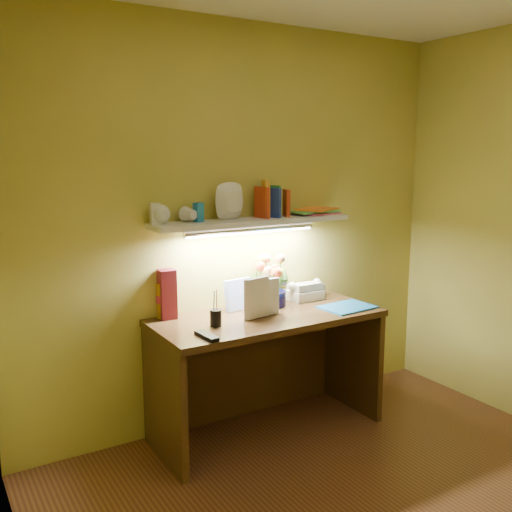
{
  "coord_description": "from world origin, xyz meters",
  "views": [
    {
      "loc": [
        -1.78,
        -1.6,
        1.71
      ],
      "look_at": [
        0.01,
        1.35,
        1.09
      ],
      "focal_mm": 40.0,
      "sensor_mm": 36.0,
      "label": 1
    }
  ],
  "objects": [
    {
      "name": "desk",
      "position": [
        0.0,
        1.2,
        0.38
      ],
      "size": [
        1.4,
        0.6,
        0.75
      ],
      "primitive_type": "cube",
      "color": "#38250F",
      "rests_on": "ground"
    },
    {
      "name": "flower_bouquet",
      "position": [
        0.13,
        1.37,
        0.92
      ],
      "size": [
        0.27,
        0.27,
        0.34
      ],
      "primitive_type": null,
      "rotation": [
        0.0,
        0.0,
        0.35
      ],
      "color": "#080834",
      "rests_on": "desk"
    },
    {
      "name": "telephone",
      "position": [
        0.41,
        1.38,
        0.81
      ],
      "size": [
        0.22,
        0.17,
        0.13
      ],
      "primitive_type": null,
      "rotation": [
        0.0,
        0.0,
        0.02
      ],
      "color": "white",
      "rests_on": "desk"
    },
    {
      "name": "desk_clock",
      "position": [
        0.56,
        1.42,
        0.79
      ],
      "size": [
        0.08,
        0.04,
        0.07
      ],
      "primitive_type": "cube",
      "rotation": [
        0.0,
        0.0,
        -0.08
      ],
      "color": "#B4B4B9",
      "rests_on": "desk"
    },
    {
      "name": "whisky_bottle",
      "position": [
        -0.56,
        1.45,
        0.88
      ],
      "size": [
        0.08,
        0.08,
        0.27
      ],
      "primitive_type": null,
      "rotation": [
        0.0,
        0.0,
        0.16
      ],
      "color": "#A86F15",
      "rests_on": "desk"
    },
    {
      "name": "whisky_box",
      "position": [
        -0.55,
        1.44,
        0.9
      ],
      "size": [
        0.1,
        0.1,
        0.29
      ],
      "primitive_type": "cube",
      "rotation": [
        0.0,
        0.0,
        -0.08
      ],
      "color": "maroon",
      "rests_on": "desk"
    },
    {
      "name": "pen_cup",
      "position": [
        -0.37,
        1.16,
        0.83
      ],
      "size": [
        0.08,
        0.08,
        0.16
      ],
      "primitive_type": "cylinder",
      "rotation": [
        0.0,
        0.0,
        -0.15
      ],
      "color": "black",
      "rests_on": "desk"
    },
    {
      "name": "art_card",
      "position": [
        -0.09,
        1.39,
        0.85
      ],
      "size": [
        0.2,
        0.07,
        0.19
      ],
      "primitive_type": null,
      "rotation": [
        0.0,
        0.0,
        0.16
      ],
      "color": "white",
      "rests_on": "desk"
    },
    {
      "name": "tv_remote",
      "position": [
        -0.51,
        1.0,
        0.76
      ],
      "size": [
        0.07,
        0.18,
        0.02
      ],
      "primitive_type": "cube",
      "rotation": [
        0.0,
        0.0,
        0.09
      ],
      "color": "black",
      "rests_on": "desk"
    },
    {
      "name": "blue_folder",
      "position": [
        0.51,
        1.07,
        0.75
      ],
      "size": [
        0.34,
        0.26,
        0.01
      ],
      "primitive_type": "cube",
      "rotation": [
        0.0,
        0.0,
        0.08
      ],
      "color": "#1C73B1",
      "rests_on": "desk"
    },
    {
      "name": "desk_book_a",
      "position": [
        -0.19,
        1.16,
        0.87
      ],
      "size": [
        0.18,
        0.04,
        0.25
      ],
      "primitive_type": "imported",
      "rotation": [
        0.0,
        0.0,
        0.08
      ],
      "color": "silver",
      "rests_on": "desk"
    },
    {
      "name": "desk_book_b",
      "position": [
        -0.09,
        1.21,
        0.86
      ],
      "size": [
        0.16,
        0.05,
        0.22
      ],
      "primitive_type": "imported",
      "rotation": [
        0.0,
        0.0,
        -0.18
      ],
      "color": "silver",
      "rests_on": "desk"
    },
    {
      "name": "wall_shelf",
      "position": [
        -0.0,
        1.38,
        1.34
      ],
      "size": [
        1.32,
        0.31,
        0.26
      ],
      "color": "silver",
      "rests_on": "ground"
    }
  ]
}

